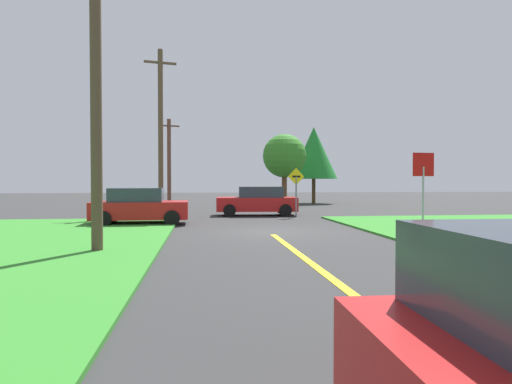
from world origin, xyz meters
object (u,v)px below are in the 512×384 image
at_px(utility_pole_near, 96,78).
at_px(direction_sign, 296,187).
at_px(oak_tree_left, 314,153).
at_px(parked_car_near_building, 140,206).
at_px(car_approaching_junction, 258,201).
at_px(utility_pole_far, 169,160).
at_px(pine_tree_center, 284,156).
at_px(utility_pole_mid, 161,130).
at_px(stop_sign, 423,177).

xyz_separation_m(utility_pole_near, direction_sign, (7.78, 11.17, -3.02)).
bearing_deg(oak_tree_left, direction_sign, -107.78).
height_order(parked_car_near_building, oak_tree_left, oak_tree_left).
bearing_deg(car_approaching_junction, direction_sign, 148.11).
bearing_deg(utility_pole_near, direction_sign, 55.13).
distance_m(utility_pole_far, pine_tree_center, 10.56).
distance_m(utility_pole_mid, oak_tree_left, 17.02).
distance_m(utility_pole_mid, utility_pole_far, 13.47).
height_order(stop_sign, utility_pole_far, utility_pole_far).
xyz_separation_m(utility_pole_mid, direction_sign, (7.32, -2.24, -3.17)).
bearing_deg(parked_car_near_building, utility_pole_far, 88.93).
distance_m(car_approaching_junction, pine_tree_center, 9.96).
relative_size(car_approaching_junction, utility_pole_mid, 0.49).
distance_m(utility_pole_near, pine_tree_center, 23.32).
bearing_deg(parked_car_near_building, car_approaching_junction, 37.02).
relative_size(parked_car_near_building, utility_pole_near, 0.46).
relative_size(utility_pole_near, oak_tree_left, 1.37).
bearing_deg(utility_pole_mid, oak_tree_left, 45.47).
height_order(utility_pole_near, oak_tree_left, utility_pole_near).
xyz_separation_m(parked_car_near_building, utility_pole_mid, (0.44, 5.50, 3.99)).
xyz_separation_m(direction_sign, pine_tree_center, (1.27, 10.30, 2.21)).
distance_m(parked_car_near_building, utility_pole_near, 8.80).
xyz_separation_m(car_approaching_junction, direction_sign, (1.90, -1.37, 0.83)).
bearing_deg(direction_sign, stop_sign, -74.45).
relative_size(parked_car_near_building, oak_tree_left, 0.63).
distance_m(utility_pole_mid, pine_tree_center, 11.82).
bearing_deg(parked_car_near_building, pine_tree_center, 55.07).
bearing_deg(stop_sign, utility_pole_far, -73.84).
relative_size(stop_sign, utility_pole_near, 0.32).
height_order(car_approaching_junction, utility_pole_near, utility_pole_near).
distance_m(stop_sign, parked_car_near_building, 11.83).
height_order(utility_pole_near, utility_pole_mid, utility_pole_mid).
xyz_separation_m(stop_sign, utility_pole_mid, (-9.83, 11.25, 2.74)).
xyz_separation_m(direction_sign, oak_tree_left, (4.61, 14.37, 2.74)).
relative_size(stop_sign, car_approaching_junction, 0.63).
bearing_deg(direction_sign, car_approaching_junction, 144.28).
bearing_deg(oak_tree_left, stop_sign, -95.14).
bearing_deg(oak_tree_left, parked_car_near_building, -125.06).
bearing_deg(pine_tree_center, direction_sign, -97.02).
distance_m(utility_pole_near, direction_sign, 13.95).
xyz_separation_m(utility_pole_near, utility_pole_far, (-0.04, 26.83, -0.93)).
height_order(stop_sign, car_approaching_junction, stop_sign).
distance_m(utility_pole_near, utility_pole_mid, 13.42).
bearing_deg(utility_pole_near, parked_car_near_building, 89.81).
relative_size(stop_sign, direction_sign, 1.10).
height_order(car_approaching_junction, parked_car_near_building, same).
bearing_deg(utility_pole_near, pine_tree_center, 67.14).
xyz_separation_m(car_approaching_junction, oak_tree_left, (6.51, 13.00, 3.57)).
xyz_separation_m(stop_sign, pine_tree_center, (-1.24, 19.31, 1.79)).
relative_size(utility_pole_far, direction_sign, 2.77).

